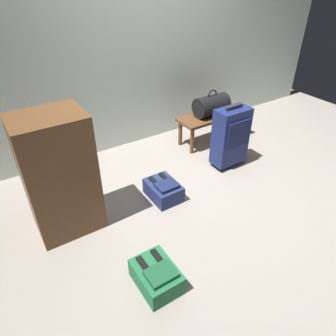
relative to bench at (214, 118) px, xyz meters
The scene contains 9 objects.
ground_plane 1.28m from the bench, 124.65° to the right, with size 6.60×6.60×0.00m, color gray.
back_wall 1.41m from the bench, 140.22° to the left, with size 6.00×0.10×2.80m, color silver.
bench is the anchor object (origin of this frame).
duffel_bag_black 0.20m from the bench, behind, with size 0.44×0.26×0.34m.
cell_phone 0.40m from the bench, ahead, with size 0.07×0.14×0.01m.
suitcase_upright_navy 0.64m from the bench, 112.41° to the right, with size 0.40×0.25×0.76m.
backpack_green 2.40m from the bench, 139.54° to the right, with size 0.28×0.38×0.21m.
backpack_navy 1.42m from the bench, 150.37° to the right, with size 0.28×0.38×0.21m.
side_cabinet 2.24m from the bench, 165.59° to the right, with size 0.56×0.44×1.10m.
Camera 1 is at (-1.83, -1.80, 2.04)m, focal length 32.84 mm.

